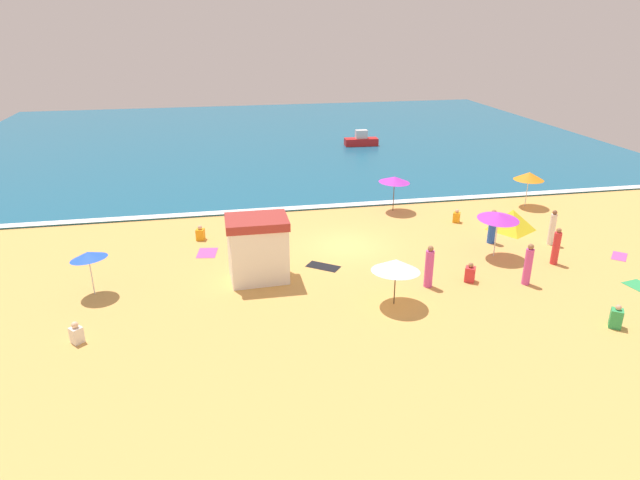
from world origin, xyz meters
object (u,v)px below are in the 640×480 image
at_px(beachgoer_6, 470,273).
at_px(beachgoer_8, 556,247).
at_px(beachgoer_0, 200,234).
at_px(beach_umbrella_0, 529,176).
at_px(beach_umbrella_4, 394,180).
at_px(beachgoer_7, 76,334).
at_px(beach_umbrella_1, 88,255).
at_px(beachgoer_1, 456,217).
at_px(beachgoer_4, 552,228).
at_px(lifeguard_cabana, 258,248).
at_px(small_boat_0, 361,140).
at_px(beach_umbrella_2, 396,265).
at_px(beachgoer_2, 492,227).
at_px(beachgoer_9, 616,318).
at_px(beachgoer_3, 429,267).
at_px(beach_umbrella_3, 499,216).
at_px(beachgoer_5, 528,265).
at_px(beach_tent, 512,220).

distance_m(beachgoer_6, beachgoer_8, 4.95).
xyz_separation_m(beachgoer_0, beachgoer_8, (16.73, -6.39, 0.52)).
height_order(beach_umbrella_0, beach_umbrella_4, beach_umbrella_4).
bearing_deg(beachgoer_7, beach_umbrella_1, 91.38).
bearing_deg(beachgoer_1, beachgoer_4, -50.14).
xyz_separation_m(lifeguard_cabana, small_boat_0, (11.72, 25.94, -0.92)).
xyz_separation_m(beach_umbrella_2, beachgoer_7, (-12.25, -0.61, -1.38)).
bearing_deg(beachgoer_7, small_boat_0, 58.05).
xyz_separation_m(beachgoer_2, beachgoer_4, (2.94, -0.80, 0.05)).
relative_size(beachgoer_0, beachgoer_9, 0.85).
bearing_deg(beachgoer_3, beachgoer_6, 3.41).
bearing_deg(small_boat_0, beach_umbrella_0, -73.18).
distance_m(beach_umbrella_2, beachgoer_6, 4.43).
distance_m(beach_umbrella_3, beachgoer_5, 3.34).
xyz_separation_m(beach_umbrella_1, beachgoer_4, (22.38, 1.36, -0.91)).
bearing_deg(beach_umbrella_1, beachgoer_7, -88.62).
height_order(beach_umbrella_3, beach_umbrella_4, beach_umbrella_3).
relative_size(lifeguard_cabana, beach_umbrella_2, 1.08).
relative_size(lifeguard_cabana, beach_tent, 1.19).
bearing_deg(beachgoer_0, beach_umbrella_1, -128.84).
xyz_separation_m(beach_umbrella_3, beachgoer_4, (3.62, 0.86, -1.19)).
distance_m(beach_umbrella_0, beachgoer_6, 12.42).
xyz_separation_m(beachgoer_8, beachgoer_9, (-1.10, -5.76, -0.46)).
xyz_separation_m(beach_umbrella_1, beachgoer_5, (18.67, -2.62, -0.90)).
distance_m(beachgoer_3, beachgoer_7, 14.34).
distance_m(beachgoer_1, beachgoer_5, 8.10).
bearing_deg(beach_umbrella_2, small_boat_0, 77.63).
bearing_deg(beachgoer_8, beachgoer_2, 119.47).
bearing_deg(beachgoer_6, beach_umbrella_1, 173.38).
xyz_separation_m(beach_umbrella_4, beachgoer_1, (2.96, -2.66, -1.64)).
bearing_deg(beachgoer_3, beachgoer_9, -38.85).
bearing_deg(beach_tent, beach_umbrella_1, -170.28).
xyz_separation_m(lifeguard_cabana, beachgoer_0, (-2.64, 5.33, -1.15)).
height_order(beachgoer_1, beachgoer_2, beachgoer_2).
xyz_separation_m(beach_tent, beachgoer_8, (-0.27, -4.56, 0.27)).
height_order(beach_umbrella_4, beachgoer_3, beach_umbrella_4).
distance_m(beach_umbrella_1, beachgoer_7, 4.13).
xyz_separation_m(beach_umbrella_2, beachgoer_8, (8.81, 2.37, -0.89)).
distance_m(beachgoer_6, beachgoer_7, 16.36).
bearing_deg(small_boat_0, beachgoer_3, -99.05).
relative_size(beach_umbrella_4, beachgoer_3, 1.14).
relative_size(beachgoer_3, beachgoer_5, 1.01).
bearing_deg(beachgoer_6, beachgoer_8, 11.79).
bearing_deg(lifeguard_cabana, beachgoer_9, -27.69).
distance_m(beachgoer_5, beachgoer_7, 18.63).
relative_size(beach_umbrella_2, beachgoer_7, 3.17).
bearing_deg(beachgoer_1, beachgoer_3, -121.95).
distance_m(beach_umbrella_1, beachgoer_2, 19.58).
relative_size(beach_umbrella_0, beachgoer_6, 2.49).
height_order(beachgoer_1, beachgoer_8, beachgoer_8).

